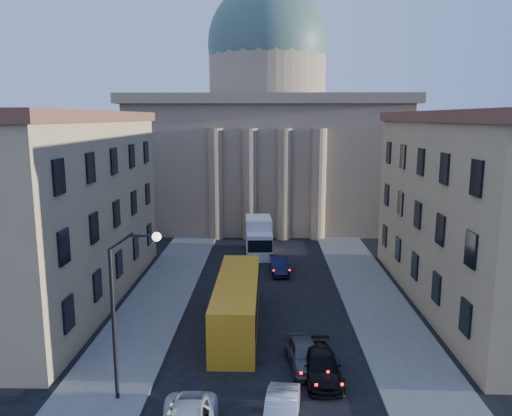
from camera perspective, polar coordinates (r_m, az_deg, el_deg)
The scene contains 12 objects.
sidewalk_left at distance 37.02m, azimuth -12.50°, elevation -12.42°, with size 5.00×60.00×0.15m, color #625F5A.
sidewalk_right at distance 36.96m, azimuth 14.72°, elevation -12.55°, with size 5.00×60.00×0.15m, color #625F5A.
church at distance 70.61m, azimuth 1.28°, elevation 8.41°, with size 68.02×28.76×36.60m.
building_left at distance 41.42m, azimuth -23.06°, elevation 0.03°, with size 11.60×26.60×14.70m.
building_right at distance 41.33m, azimuth 25.46°, elevation -0.17°, with size 11.60×26.60×14.70m.
street_lamp at distance 25.77m, azimuth -14.94°, elevation -10.35°, with size 2.62×0.44×8.83m.
car_right_near at distance 25.07m, azimuth 2.93°, elevation -22.31°, with size 1.53×4.37×1.44m, color #A4A6AB.
car_right_mid at distance 29.11m, azimuth 7.45°, elevation -17.44°, with size 2.00×4.91×1.43m, color black.
car_right_far at distance 30.11m, azimuth 5.54°, elevation -16.26°, with size 1.85×4.59×1.56m, color #46454A.
car_right_distant at distance 46.56m, azimuth 2.65°, elevation -6.51°, with size 1.61×4.61×1.52m, color black.
city_bus at distance 34.58m, azimuth -2.17°, elevation -10.69°, with size 2.84×12.14×3.42m.
box_truck at distance 52.68m, azimuth 0.33°, elevation -3.39°, with size 2.99×6.84×3.68m.
Camera 1 is at (0.12, -15.10, 14.23)m, focal length 35.00 mm.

